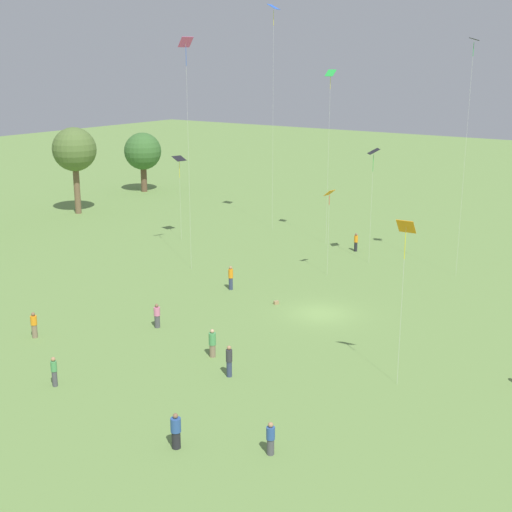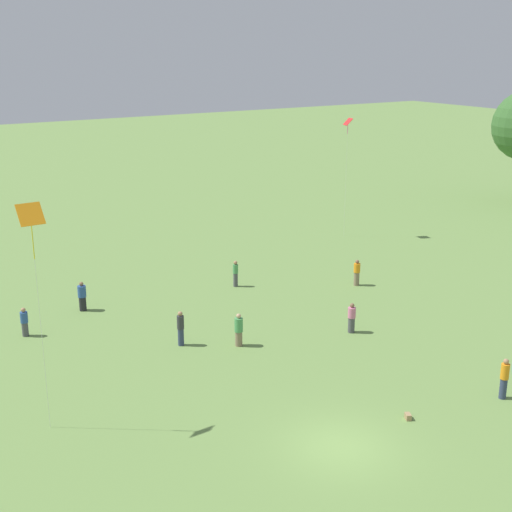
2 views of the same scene
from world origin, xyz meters
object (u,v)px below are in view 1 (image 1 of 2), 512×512
object	(u,v)px
person_0	(231,278)
kite_0	(473,59)
person_1	(176,431)
person_2	(34,325)
kite_2	(329,196)
picnic_bag_0	(276,303)
kite_6	(330,83)
person_9	(212,343)
person_3	(229,361)
kite_1	(406,233)
person_5	(356,242)
kite_4	(179,161)
kite_7	(274,19)
person_6	(54,371)
person_7	(157,316)
kite_8	(374,155)
kite_3	(186,54)
person_4	(271,439)

from	to	relation	value
person_0	kite_0	size ratio (longest dim) A/B	0.10
person_1	person_2	bearing A→B (deg)	-130.28
kite_2	picnic_bag_0	world-z (taller)	kite_2
kite_6	person_9	bearing A→B (deg)	-25.01
person_3	kite_1	bearing A→B (deg)	-24.06
person_1	kite_0	size ratio (longest dim) A/B	0.09
person_5	kite_4	world-z (taller)	kite_4
kite_1	picnic_bag_0	size ratio (longest dim) A/B	22.74
kite_2	kite_4	distance (m)	17.70
kite_4	kite_7	distance (m)	16.54
person_3	kite_0	bearing A→B (deg)	29.02
person_6	person_7	world-z (taller)	person_6
person_2	kite_7	size ratio (longest dim) A/B	0.08
kite_8	picnic_bag_0	distance (m)	16.49
person_2	person_6	size ratio (longest dim) A/B	1.00
person_3	picnic_bag_0	world-z (taller)	person_3
person_2	person_5	size ratio (longest dim) A/B	0.99
person_1	kite_4	world-z (taller)	kite_4
person_7	kite_2	bearing A→B (deg)	-128.41
kite_4	kite_0	bearing A→B (deg)	-23.64
kite_2	kite_3	xyz separation A→B (m)	(-5.04, 10.24, 10.89)
kite_3	kite_6	size ratio (longest dim) A/B	1.16
kite_1	kite_6	bearing A→B (deg)	-11.15
person_1	person_3	distance (m)	7.85
person_5	picnic_bag_0	distance (m)	16.62
kite_3	kite_6	bearing A→B (deg)	-136.25
kite_8	person_7	bearing A→B (deg)	-8.30
person_5	kite_4	distance (m)	18.37
person_4	person_9	distance (m)	11.30
person_0	kite_1	xyz separation A→B (m)	(-8.02, -17.32, 7.52)
person_0	kite_8	distance (m)	16.22
kite_7	picnic_bag_0	size ratio (longest dim) A/B	55.10
person_0	person_2	world-z (taller)	person_0
person_3	person_1	bearing A→B (deg)	-123.84
person_0	person_1	distance (m)	23.16
kite_7	picnic_bag_0	world-z (taller)	kite_7
kite_8	picnic_bag_0	bearing A→B (deg)	0.63
kite_4	person_6	bearing A→B (deg)	-92.92
kite_0	kite_4	bearing A→B (deg)	119.60
person_1	person_2	xyz separation A→B (m)	(4.95, 16.16, -0.01)
person_0	kite_7	xyz separation A→B (m)	(18.72, 8.67, 19.88)
person_4	kite_0	size ratio (longest dim) A/B	0.08
kite_7	person_9	bearing A→B (deg)	-115.42
person_4	person_6	world-z (taller)	person_6
person_9	kite_7	distance (m)	38.91
kite_2	person_7	bearing A→B (deg)	41.35
kite_4	kite_2	bearing A→B (deg)	-38.62
person_1	kite_8	size ratio (longest dim) A/B	0.17
kite_4	person_9	bearing A→B (deg)	-77.26
person_1	kite_3	xyz separation A→B (m)	(22.46, 17.95, 16.61)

